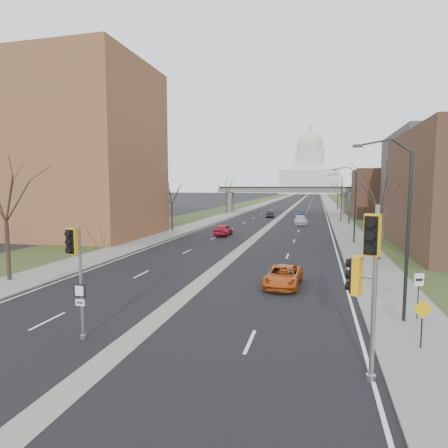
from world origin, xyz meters
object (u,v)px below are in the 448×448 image
at_px(car_left_near, 223,230).
at_px(car_left_far, 270,214).
at_px(car_right_near, 283,276).
at_px(signal_pole_right, 367,268).
at_px(signal_pole_median, 76,262).
at_px(speed_limit_sign, 419,288).
at_px(car_right_far, 301,213).
at_px(warning_sign, 422,316).
at_px(car_right_mid, 301,220).

xyz_separation_m(car_left_near, car_left_far, (2.50, 30.70, -0.08)).
bearing_deg(car_right_near, car_left_far, 101.19).
bearing_deg(signal_pole_right, signal_pole_median, -161.54).
bearing_deg(signal_pole_right, car_right_near, 128.87).
height_order(speed_limit_sign, car_right_far, speed_limit_sign).
relative_size(warning_sign, car_left_far, 0.48).
bearing_deg(signal_pole_right, car_left_far, 120.95).
height_order(signal_pole_right, car_right_near, signal_pole_right).
height_order(speed_limit_sign, car_right_near, speed_limit_sign).
xyz_separation_m(car_left_near, car_right_far, (8.67, 34.00, -0.05)).
relative_size(signal_pole_median, speed_limit_sign, 2.15).
distance_m(warning_sign, car_left_near, 36.02).
xyz_separation_m(car_left_near, car_right_mid, (9.38, 16.79, -0.01)).
xyz_separation_m(signal_pole_right, car_left_near, (-13.75, 35.19, -3.14)).
height_order(speed_limit_sign, car_right_mid, speed_limit_sign).
xyz_separation_m(speed_limit_sign, warning_sign, (-0.70, -3.57, -0.25)).
relative_size(signal_pole_median, car_left_near, 1.08).
relative_size(signal_pole_median, car_left_far, 1.16).
distance_m(signal_pole_right, car_right_mid, 52.26).
height_order(car_right_near, car_right_mid, car_right_mid).
height_order(signal_pole_median, car_right_far, signal_pole_median).
bearing_deg(signal_pole_median, warning_sign, 11.07).
xyz_separation_m(car_left_near, car_right_near, (10.05, -23.54, -0.12)).
xyz_separation_m(car_right_mid, car_right_far, (-0.71, 17.21, -0.04)).
relative_size(signal_pole_median, warning_sign, 2.42).
bearing_deg(car_left_near, signal_pole_right, 111.58).
height_order(warning_sign, car_right_far, warning_sign).
bearing_deg(car_right_near, signal_pole_median, -121.16).
bearing_deg(car_left_near, car_right_mid, -118.94).
bearing_deg(car_left_far, signal_pole_right, 96.18).
bearing_deg(car_right_far, car_left_far, -156.56).
xyz_separation_m(signal_pole_median, car_right_far, (6.22, 68.63, -2.69)).
bearing_deg(car_right_far, car_right_mid, -92.33).
bearing_deg(warning_sign, speed_limit_sign, 64.67).
distance_m(speed_limit_sign, car_right_near, 8.61).
bearing_deg(car_right_far, car_right_near, -93.32).
bearing_deg(car_right_far, speed_limit_sign, -87.13).
xyz_separation_m(signal_pole_median, car_right_mid, (6.93, 51.43, -2.65)).
height_order(car_left_far, car_right_far, car_right_far).
relative_size(car_left_near, car_right_mid, 0.87).
relative_size(warning_sign, car_right_far, 0.48).
xyz_separation_m(signal_pole_median, car_left_far, (0.06, 65.34, -2.72)).
relative_size(signal_pole_right, car_left_near, 1.31).
bearing_deg(signal_pole_median, speed_limit_sign, 23.49).
bearing_deg(warning_sign, car_right_near, 111.71).
distance_m(speed_limit_sign, warning_sign, 3.65).
bearing_deg(car_left_far, car_right_mid, 112.81).
height_order(signal_pole_median, car_right_near, signal_pole_median).
relative_size(car_left_far, car_right_far, 0.99).
bearing_deg(car_right_mid, car_right_near, -93.41).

